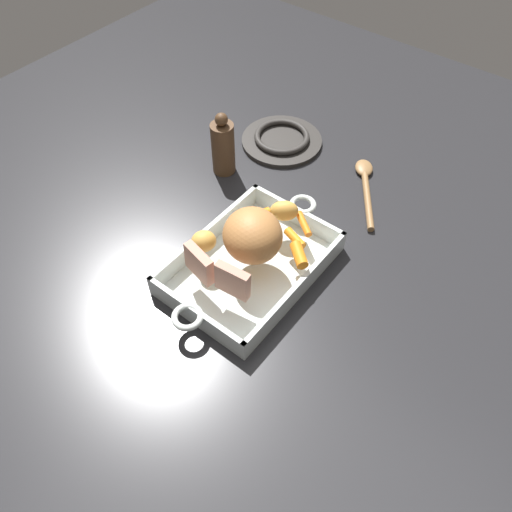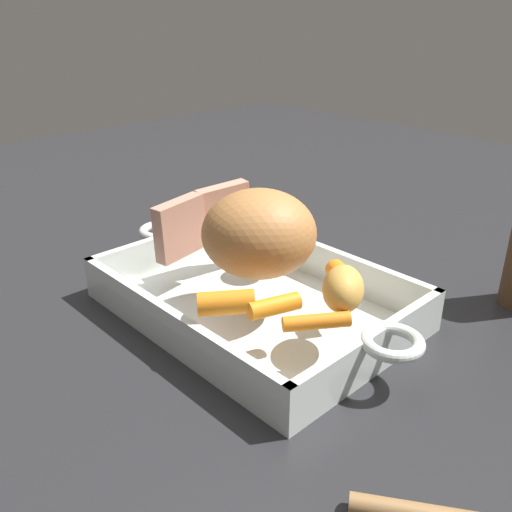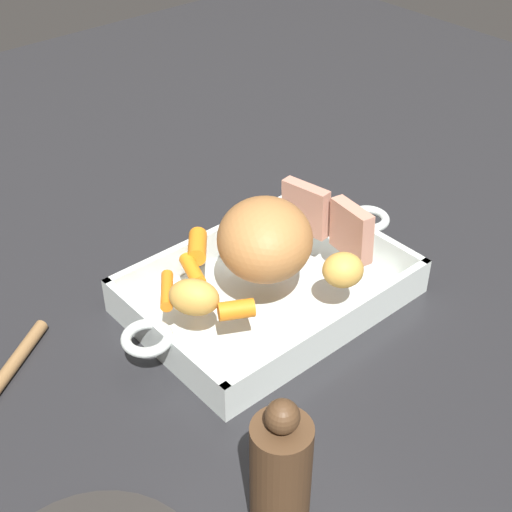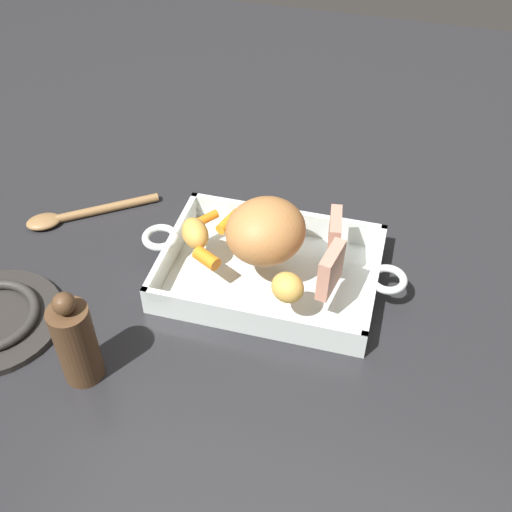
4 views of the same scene
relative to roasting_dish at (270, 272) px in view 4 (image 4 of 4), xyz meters
The scene contains 13 objects.
ground_plane 0.02m from the roasting_dish, ahead, with size 2.03×2.03×0.00m, color #232326.
roasting_dish is the anchor object (origin of this frame).
pork_roast 0.08m from the roasting_dish, 12.77° to the right, with size 0.11×0.12×0.09m, color #B3753F.
roast_slice_thin 0.12m from the roasting_dish, 160.63° to the right, with size 0.02×0.07×0.07m, color tan.
roast_slice_thick 0.13m from the roasting_dish, 157.11° to the left, with size 0.02×0.07×0.07m, color tan.
baby_carrot_short 0.11m from the roasting_dish, 25.97° to the left, with size 0.02×0.02×0.04m, color orange.
baby_carrot_southwest 0.10m from the roasting_dish, 31.63° to the right, with size 0.02×0.02×0.05m, color orange.
baby_carrot_center_left 0.11m from the roasting_dish, 59.54° to the right, with size 0.02×0.02×0.05m, color orange.
baby_carrot_long 0.14m from the roasting_dish, 17.68° to the right, with size 0.01×0.01×0.06m, color orange.
potato_corner 0.13m from the roasting_dish, ahead, with size 0.06×0.04×0.04m, color gold.
potato_halved 0.11m from the roasting_dish, 119.34° to the left, with size 0.04×0.05×0.04m, color gold.
serving_spoon 0.37m from the roasting_dish, ahead, with size 0.21×0.15×0.02m.
pepper_mill 0.32m from the roasting_dish, 50.01° to the left, with size 0.05×0.05×0.16m.
Camera 4 is at (-0.16, 0.69, 0.73)m, focal length 45.13 mm.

